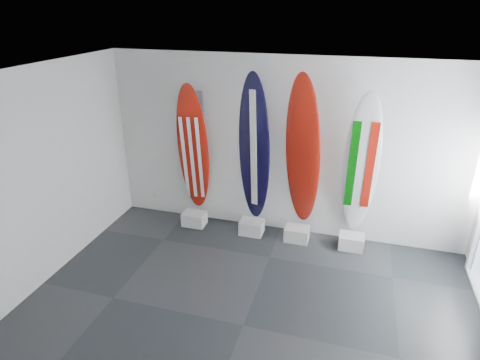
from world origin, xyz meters
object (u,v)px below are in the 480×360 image
(surfboard_usa, at_px, (193,150))
(surfboard_swiss, at_px, (303,153))
(surfboard_navy, at_px, (254,150))
(surfboard_italy, at_px, (361,166))

(surfboard_usa, bearing_deg, surfboard_swiss, -6.70)
(surfboard_navy, distance_m, surfboard_swiss, 0.79)
(surfboard_usa, relative_size, surfboard_navy, 0.93)
(surfboard_usa, bearing_deg, surfboard_navy, -6.70)
(surfboard_swiss, relative_size, surfboard_italy, 1.09)
(surfboard_navy, xyz_separation_m, surfboard_swiss, (0.79, 0.00, 0.02))
(surfboard_navy, height_order, surfboard_swiss, surfboard_swiss)
(surfboard_usa, distance_m, surfboard_swiss, 1.86)
(surfboard_usa, xyz_separation_m, surfboard_italy, (2.76, 0.00, 0.02))
(surfboard_italy, bearing_deg, surfboard_usa, 177.43)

